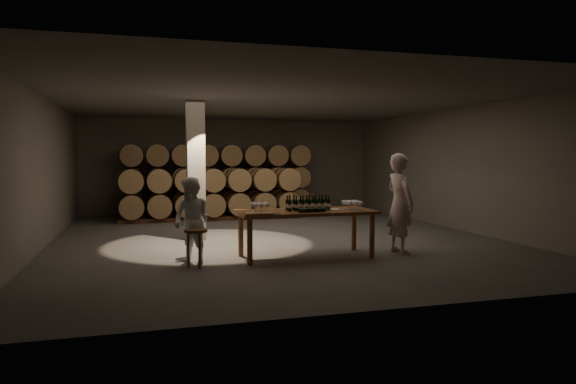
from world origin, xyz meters
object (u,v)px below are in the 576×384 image
object	(u,v)px
tasting_table	(306,216)
notebook_near	(265,214)
plate	(333,209)
stool	(196,236)
person_man	(400,203)
bottle_cluster	(308,205)
person_woman	(192,221)

from	to	relation	value
tasting_table	notebook_near	bearing A→B (deg)	-153.75
plate	notebook_near	size ratio (longest dim) A/B	1.04
plate	notebook_near	bearing A→B (deg)	-164.89
stool	person_man	xyz separation A→B (m)	(4.05, 0.26, 0.45)
bottle_cluster	person_man	xyz separation A→B (m)	(1.88, -0.11, -0.02)
person_woman	stool	bearing A→B (deg)	-34.40
bottle_cluster	person_woman	bearing A→B (deg)	-178.99
person_man	person_woman	size ratio (longest dim) A/B	1.28
notebook_near	stool	world-z (taller)	notebook_near
stool	person_woman	world-z (taller)	person_woman
tasting_table	notebook_near	world-z (taller)	notebook_near
notebook_near	person_woman	bearing A→B (deg)	163.48
stool	person_man	world-z (taller)	person_man
notebook_near	person_woman	size ratio (longest dim) A/B	0.17
bottle_cluster	stool	size ratio (longest dim) A/B	1.29
bottle_cluster	plate	bearing A→B (deg)	-9.00
bottle_cluster	stool	distance (m)	2.25
notebook_near	plate	bearing A→B (deg)	17.63
tasting_table	bottle_cluster	xyz separation A→B (m)	(0.05, 0.02, 0.21)
tasting_table	person_woman	bearing A→B (deg)	-179.37
tasting_table	stool	distance (m)	2.16
stool	person_woman	distance (m)	0.41
tasting_table	bottle_cluster	bearing A→B (deg)	16.50
plate	person_man	world-z (taller)	person_man
notebook_near	person_man	bearing A→B (deg)	9.58
plate	tasting_table	bearing A→B (deg)	173.46
stool	person_woman	xyz separation A→B (m)	(-0.03, 0.33, 0.23)
bottle_cluster	stool	bearing A→B (deg)	-170.29
tasting_table	person_woman	distance (m)	2.15
plate	stool	xyz separation A→B (m)	(-2.64, -0.30, -0.36)
plate	person_woman	bearing A→B (deg)	179.21
bottle_cluster	notebook_near	xyz separation A→B (m)	(-0.96, -0.47, -0.09)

